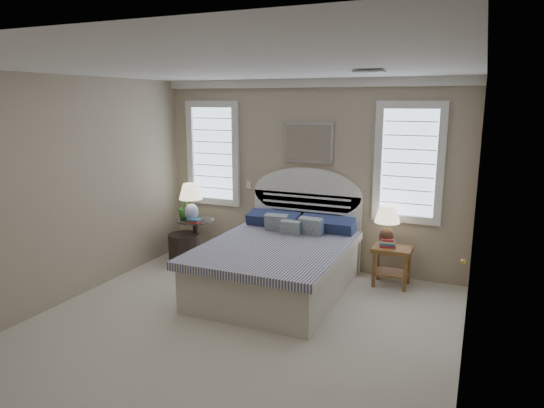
{
  "coord_description": "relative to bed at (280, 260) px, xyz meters",
  "views": [
    {
      "loc": [
        2.27,
        -4.04,
        2.4
      ],
      "look_at": [
        0.08,
        1.0,
        1.23
      ],
      "focal_mm": 32.0,
      "sensor_mm": 36.0,
      "label": 1
    }
  ],
  "objects": [
    {
      "name": "books_left",
      "position": [
        -1.57,
        0.45,
        0.27
      ],
      "size": [
        0.22,
        0.17,
        0.06
      ],
      "rotation": [
        0.0,
        0.0,
        -0.11
      ],
      "color": "#A82A33",
      "rests_on": "side_table_left"
    },
    {
      "name": "window_right",
      "position": [
        1.4,
        1.02,
        1.21
      ],
      "size": [
        0.9,
        0.06,
        1.6
      ],
      "primitive_type": "cube",
      "color": "#AEC3DC",
      "rests_on": "wall_back"
    },
    {
      "name": "hvac_vent",
      "position": [
        1.2,
        -0.66,
        2.29
      ],
      "size": [
        0.3,
        0.2,
        0.02
      ],
      "primitive_type": "cube",
      "color": "#B2B2B2",
      "rests_on": "ceiling"
    },
    {
      "name": "closet_door",
      "position": [
        2.23,
        -0.26,
        0.81
      ],
      "size": [
        0.02,
        1.8,
        2.4
      ],
      "primitive_type": "cube",
      "color": "white",
      "rests_on": "floor"
    },
    {
      "name": "painting",
      "position": [
        0.0,
        1.0,
        1.43
      ],
      "size": [
        0.74,
        0.04,
        0.58
      ],
      "primitive_type": "cube",
      "color": "silver",
      "rests_on": "wall_back"
    },
    {
      "name": "potted_plant",
      "position": [
        -1.78,
        0.54,
        0.45
      ],
      "size": [
        0.28,
        0.28,
        0.42
      ],
      "primitive_type": "imported",
      "rotation": [
        0.0,
        0.0,
        -0.26
      ],
      "color": "#2F6729",
      "rests_on": "side_table_left"
    },
    {
      "name": "switch_plate",
      "position": [
        -0.95,
        1.03,
        0.76
      ],
      "size": [
        0.08,
        0.01,
        0.12
      ],
      "primitive_type": "cube",
      "color": "silver",
      "rests_on": "wall_back"
    },
    {
      "name": "nightstand_right",
      "position": [
        1.3,
        0.69,
        0.0
      ],
      "size": [
        0.5,
        0.4,
        0.53
      ],
      "color": "brown",
      "rests_on": "floor"
    },
    {
      "name": "lamp_left",
      "position": [
        -1.68,
        0.53,
        0.59
      ],
      "size": [
        0.42,
        0.42,
        0.57
      ],
      "rotation": [
        0.0,
        0.0,
        0.24
      ],
      "color": "white",
      "rests_on": "side_table_left"
    },
    {
      "name": "side_table_left",
      "position": [
        -1.65,
        0.59,
        0.0
      ],
      "size": [
        0.56,
        0.56,
        0.63
      ],
      "color": "black",
      "rests_on": "floor"
    },
    {
      "name": "floor_pot",
      "position": [
        -1.75,
        0.43,
        -0.17
      ],
      "size": [
        0.58,
        0.58,
        0.43
      ],
      "primitive_type": "cylinder",
      "rotation": [
        0.0,
        0.0,
        0.24
      ],
      "color": "black",
      "rests_on": "floor"
    },
    {
      "name": "ceiling",
      "position": [
        0.0,
        -1.46,
        2.31
      ],
      "size": [
        4.5,
        5.0,
        0.01
      ],
      "primitive_type": "cube",
      "color": "white",
      "rests_on": "wall_back"
    },
    {
      "name": "floor",
      "position": [
        0.0,
        -1.46,
        -0.39
      ],
      "size": [
        4.5,
        5.0,
        0.01
      ],
      "primitive_type": "cube",
      "color": "beige",
      "rests_on": "ground"
    },
    {
      "name": "books_right",
      "position": [
        1.24,
        0.68,
        0.2
      ],
      "size": [
        0.22,
        0.18,
        0.11
      ],
      "rotation": [
        0.0,
        0.0,
        0.17
      ],
      "color": "#A82A33",
      "rests_on": "nightstand_right"
    },
    {
      "name": "window_left",
      "position": [
        -1.55,
        1.02,
        1.21
      ],
      "size": [
        0.9,
        0.06,
        1.6
      ],
      "primitive_type": "cube",
      "color": "#AEC3DC",
      "rests_on": "wall_back"
    },
    {
      "name": "lamp_right",
      "position": [
        1.2,
        0.74,
        0.47
      ],
      "size": [
        0.4,
        0.4,
        0.54
      ],
      "rotation": [
        0.0,
        0.0,
        0.23
      ],
      "color": "black",
      "rests_on": "nightstand_right"
    },
    {
      "name": "wall_left",
      "position": [
        -2.25,
        -1.46,
        0.96
      ],
      "size": [
        0.02,
        5.0,
        2.7
      ],
      "primitive_type": "cube",
      "color": "tan",
      "rests_on": "floor"
    },
    {
      "name": "wall_right",
      "position": [
        2.25,
        -1.46,
        0.96
      ],
      "size": [
        0.02,
        5.0,
        2.7
      ],
      "primitive_type": "cube",
      "color": "tan",
      "rests_on": "floor"
    },
    {
      "name": "bed",
      "position": [
        0.0,
        0.0,
        0.0
      ],
      "size": [
        1.72,
        2.28,
        1.47
      ],
      "color": "#BAB6A3",
      "rests_on": "floor"
    },
    {
      "name": "crown_molding",
      "position": [
        0.0,
        1.0,
        2.25
      ],
      "size": [
        4.5,
        0.08,
        0.12
      ],
      "primitive_type": "cube",
      "color": "silver",
      "rests_on": "wall_back"
    },
    {
      "name": "wall_back",
      "position": [
        0.0,
        1.04,
        0.96
      ],
      "size": [
        4.5,
        0.02,
        2.7
      ],
      "primitive_type": "cube",
      "color": "tan",
      "rests_on": "floor"
    }
  ]
}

